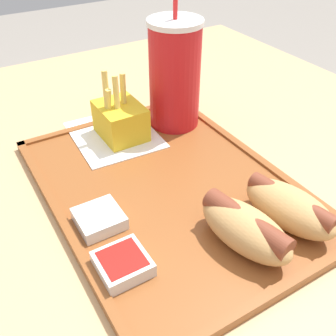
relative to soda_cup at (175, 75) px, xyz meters
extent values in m
cube|color=brown|center=(0.14, -0.10, -0.09)|extent=(0.43, 0.31, 0.01)
cube|color=brown|center=(0.14, -0.25, -0.09)|extent=(0.43, 0.01, 0.00)
cube|color=brown|center=(0.14, 0.05, -0.09)|extent=(0.43, 0.01, 0.00)
cube|color=brown|center=(-0.06, -0.10, -0.09)|extent=(0.01, 0.31, 0.00)
cube|color=brown|center=(0.35, -0.10, -0.09)|extent=(0.01, 0.31, 0.00)
cube|color=white|center=(-0.02, -0.11, -0.09)|extent=(0.16, 0.14, 0.00)
cylinder|color=red|center=(0.00, 0.00, 0.00)|extent=(0.08, 0.08, 0.17)
cylinder|color=white|center=(0.00, 0.00, 0.08)|extent=(0.09, 0.09, 0.01)
cylinder|color=red|center=(0.00, 0.00, 0.11)|extent=(0.01, 0.01, 0.03)
ellipsoid|color=tan|center=(0.28, -0.01, -0.06)|extent=(0.13, 0.08, 0.05)
cylinder|color=brown|center=(0.28, -0.01, -0.05)|extent=(0.12, 0.04, 0.02)
ellipsoid|color=tan|center=(0.28, -0.08, -0.06)|extent=(0.13, 0.08, 0.05)
cylinder|color=brown|center=(0.28, -0.08, -0.05)|extent=(0.12, 0.05, 0.03)
cube|color=gold|center=(-0.01, -0.10, -0.06)|extent=(0.08, 0.07, 0.06)
cylinder|color=#EACC60|center=(0.00, -0.10, -0.03)|extent=(0.02, 0.02, 0.09)
cylinder|color=#EACC60|center=(-0.01, -0.12, -0.02)|extent=(0.02, 0.02, 0.08)
cylinder|color=#EACC60|center=(-0.01, -0.09, -0.02)|extent=(0.01, 0.01, 0.08)
cylinder|color=#EACC60|center=(-0.01, -0.12, -0.03)|extent=(0.02, 0.02, 0.07)
cube|color=silver|center=(0.17, -0.21, -0.08)|extent=(0.05, 0.05, 0.02)
cube|color=white|center=(0.17, -0.21, -0.07)|extent=(0.04, 0.04, 0.00)
cube|color=silver|center=(0.24, -0.22, -0.08)|extent=(0.05, 0.05, 0.02)
cube|color=#B21914|center=(0.24, -0.22, -0.07)|extent=(0.04, 0.04, 0.00)
camera|label=1|loc=(0.51, -0.32, 0.26)|focal=42.00mm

